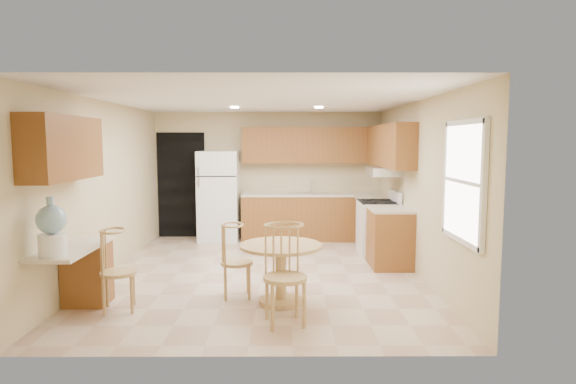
{
  "coord_description": "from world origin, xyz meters",
  "views": [
    {
      "loc": [
        0.35,
        -6.88,
        1.92
      ],
      "look_at": [
        0.38,
        0.3,
        1.17
      ],
      "focal_mm": 30.0,
      "sensor_mm": 36.0,
      "label": 1
    }
  ],
  "objects_px": {
    "stove": "(378,227)",
    "chair_desk": "(115,264)",
    "dining_table": "(281,265)",
    "water_crock": "(52,229)",
    "refrigerator": "(219,196)",
    "chair_table_a": "(236,255)",
    "chair_table_b": "(285,267)"
  },
  "relations": [
    {
      "from": "dining_table",
      "to": "chair_desk",
      "type": "height_order",
      "value": "chair_desk"
    },
    {
      "from": "dining_table",
      "to": "chair_desk",
      "type": "distance_m",
      "value": 1.87
    },
    {
      "from": "chair_desk",
      "to": "stove",
      "type": "bearing_deg",
      "value": 115.41
    },
    {
      "from": "refrigerator",
      "to": "chair_desk",
      "type": "bearing_deg",
      "value": -98.45
    },
    {
      "from": "chair_desk",
      "to": "water_crock",
      "type": "bearing_deg",
      "value": -56.69
    },
    {
      "from": "stove",
      "to": "chair_desk",
      "type": "xyz_separation_m",
      "value": [
        -3.47,
        -2.82,
        0.1
      ]
    },
    {
      "from": "stove",
      "to": "chair_desk",
      "type": "relative_size",
      "value": 1.18
    },
    {
      "from": "dining_table",
      "to": "chair_table_a",
      "type": "xyz_separation_m",
      "value": [
        -0.55,
        0.16,
        0.08
      ]
    },
    {
      "from": "chair_table_a",
      "to": "chair_table_b",
      "type": "height_order",
      "value": "chair_table_b"
    },
    {
      "from": "chair_table_b",
      "to": "dining_table",
      "type": "bearing_deg",
      "value": -98.13
    },
    {
      "from": "refrigerator",
      "to": "dining_table",
      "type": "height_order",
      "value": "refrigerator"
    },
    {
      "from": "chair_table_a",
      "to": "chair_desk",
      "type": "xyz_separation_m",
      "value": [
        -1.29,
        -0.48,
        0.01
      ]
    },
    {
      "from": "chair_table_a",
      "to": "chair_table_b",
      "type": "xyz_separation_m",
      "value": [
        0.6,
        -0.91,
        0.09
      ]
    },
    {
      "from": "dining_table",
      "to": "water_crock",
      "type": "bearing_deg",
      "value": -160.78
    },
    {
      "from": "refrigerator",
      "to": "water_crock",
      "type": "height_order",
      "value": "refrigerator"
    },
    {
      "from": "chair_desk",
      "to": "refrigerator",
      "type": "bearing_deg",
      "value": 157.91
    },
    {
      "from": "chair_table_b",
      "to": "chair_desk",
      "type": "distance_m",
      "value": 1.94
    },
    {
      "from": "stove",
      "to": "water_crock",
      "type": "relative_size",
      "value": 1.81
    },
    {
      "from": "chair_table_b",
      "to": "chair_table_a",
      "type": "bearing_deg",
      "value": -68.65
    },
    {
      "from": "dining_table",
      "to": "water_crock",
      "type": "height_order",
      "value": "water_crock"
    },
    {
      "from": "chair_table_b",
      "to": "refrigerator",
      "type": "bearing_deg",
      "value": -85.82
    },
    {
      "from": "refrigerator",
      "to": "chair_table_b",
      "type": "height_order",
      "value": "refrigerator"
    },
    {
      "from": "stove",
      "to": "dining_table",
      "type": "distance_m",
      "value": 2.99
    },
    {
      "from": "chair_table_b",
      "to": "chair_desk",
      "type": "height_order",
      "value": "chair_table_b"
    },
    {
      "from": "chair_table_b",
      "to": "chair_desk",
      "type": "xyz_separation_m",
      "value": [
        -1.89,
        0.43,
        -0.08
      ]
    },
    {
      "from": "chair_desk",
      "to": "water_crock",
      "type": "xyz_separation_m",
      "value": [
        -0.45,
        -0.48,
        0.48
      ]
    },
    {
      "from": "refrigerator",
      "to": "stove",
      "type": "xyz_separation_m",
      "value": [
        2.88,
        -1.22,
        -0.4
      ]
    },
    {
      "from": "chair_table_b",
      "to": "water_crock",
      "type": "relative_size",
      "value": 1.74
    },
    {
      "from": "stove",
      "to": "refrigerator",
      "type": "bearing_deg",
      "value": 157.01
    },
    {
      "from": "stove",
      "to": "chair_desk",
      "type": "height_order",
      "value": "stove"
    },
    {
      "from": "chair_table_b",
      "to": "water_crock",
      "type": "bearing_deg",
      "value": -10.75
    },
    {
      "from": "stove",
      "to": "water_crock",
      "type": "distance_m",
      "value": 5.16
    }
  ]
}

